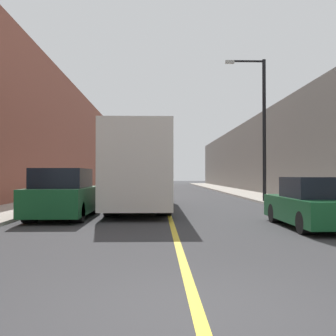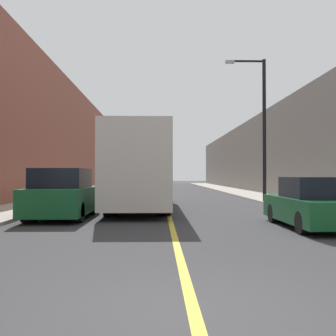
{
  "view_description": "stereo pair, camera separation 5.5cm",
  "coord_description": "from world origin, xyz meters",
  "px_view_note": "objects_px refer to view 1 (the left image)",
  "views": [
    {
      "loc": [
        -0.46,
        -4.36,
        1.58
      ],
      "look_at": [
        0.11,
        17.24,
        1.96
      ],
      "focal_mm": 42.0,
      "sensor_mm": 36.0,
      "label": 1
    },
    {
      "loc": [
        -0.41,
        -4.36,
        1.58
      ],
      "look_at": [
        0.11,
        17.24,
        1.96
      ],
      "focal_mm": 42.0,
      "sensor_mm": 36.0,
      "label": 2
    }
  ],
  "objects_px": {
    "bus": "(142,168)",
    "street_lamp_right": "(261,121)",
    "parked_suv_left": "(63,195)",
    "car_right_near": "(314,205)"
  },
  "relations": [
    {
      "from": "bus",
      "to": "street_lamp_right",
      "type": "height_order",
      "value": "street_lamp_right"
    },
    {
      "from": "car_right_near",
      "to": "bus",
      "type": "bearing_deg",
      "value": 127.22
    },
    {
      "from": "parked_suv_left",
      "to": "street_lamp_right",
      "type": "bearing_deg",
      "value": 39.2
    },
    {
      "from": "street_lamp_right",
      "to": "bus",
      "type": "bearing_deg",
      "value": -153.65
    },
    {
      "from": "bus",
      "to": "street_lamp_right",
      "type": "bearing_deg",
      "value": 26.35
    },
    {
      "from": "bus",
      "to": "street_lamp_right",
      "type": "relative_size",
      "value": 1.42
    },
    {
      "from": "parked_suv_left",
      "to": "car_right_near",
      "type": "bearing_deg",
      "value": -19.28
    },
    {
      "from": "bus",
      "to": "car_right_near",
      "type": "distance_m",
      "value": 9.03
    },
    {
      "from": "car_right_near",
      "to": "street_lamp_right",
      "type": "height_order",
      "value": "street_lamp_right"
    },
    {
      "from": "parked_suv_left",
      "to": "car_right_near",
      "type": "distance_m",
      "value": 8.57
    }
  ]
}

